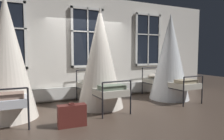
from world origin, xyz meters
name	(u,v)px	position (x,y,z in m)	size (l,w,h in m)	color
ground	(100,106)	(0.00, 0.00, 0.00)	(18.79, 18.79, 0.00)	#4C3D33
back_wall_with_windows	(87,48)	(0.00, 1.13, 1.63)	(9.84, 0.10, 3.26)	silver
window_bank	(88,64)	(0.00, 1.01, 1.10)	(5.67, 0.10, 2.80)	black
cot_first	(7,59)	(-2.25, -0.09, 1.32)	(1.25, 1.94, 2.75)	black
cot_second	(100,60)	(-0.03, -0.08, 1.29)	(1.25, 1.95, 2.68)	black
cot_third	(170,58)	(2.34, -0.10, 1.29)	(1.25, 1.95, 2.69)	black
suitcase_dark	(72,115)	(-1.12, -1.22, 0.22)	(0.57, 0.24, 0.47)	#5B231E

